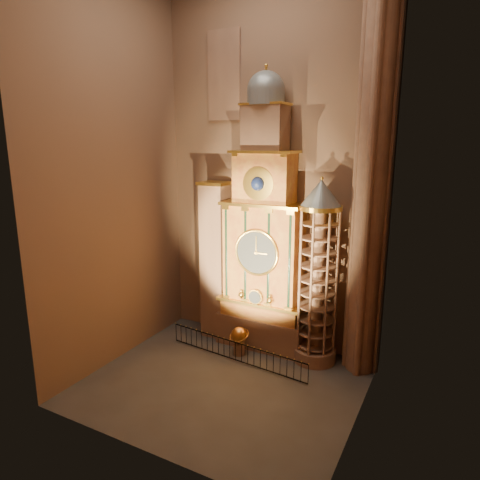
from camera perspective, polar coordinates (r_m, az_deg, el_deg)
The scene contains 11 objects.
floor at distance 24.17m, azimuth -2.22°, elevation -18.50°, with size 14.00×14.00×0.00m, color #383330.
wall_back at distance 26.01m, azimuth 4.26°, elevation 9.39°, with size 22.00×22.00×0.00m, color brown.
wall_left at distance 24.93m, azimuth -16.71°, elevation 8.72°, with size 22.00×22.00×0.00m, color brown.
wall_right at distance 18.19m, azimuth 17.10°, elevation 7.28°, with size 22.00×22.00×0.00m, color brown.
astronomical_clock at distance 25.72m, azimuth 3.17°, elevation -0.39°, with size 5.60×2.41×16.70m.
portrait_tower at distance 27.65m, azimuth -3.27°, elevation -2.70°, with size 1.80×1.60×10.20m.
stair_turret at distance 24.65m, azimuth 10.31°, elevation -4.58°, with size 2.50×2.50×10.80m.
gothic_pier at distance 23.25m, azimuth 17.29°, elevation 8.41°, with size 2.04×2.04×22.00m.
stained_glass_window at distance 27.59m, azimuth -2.15°, elevation 21.07°, with size 2.20×0.14×5.20m.
celestial_globe at distance 26.42m, azimuth -0.13°, elevation -12.97°, with size 1.53×1.49×1.76m.
iron_railing at distance 25.84m, azimuth -0.59°, elevation -14.64°, with size 9.21×0.98×1.18m.
Camera 1 is at (10.38, -17.79, 12.65)m, focal length 32.00 mm.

